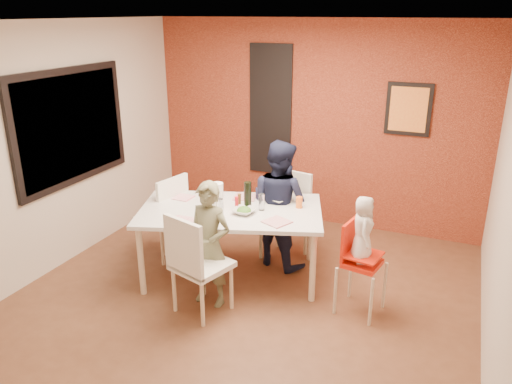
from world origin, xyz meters
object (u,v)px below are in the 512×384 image
at_px(high_chair, 358,259).
at_px(paper_towel_roll, 217,196).
at_px(chair_far, 288,210).
at_px(wine_bottle, 248,196).
at_px(chair_left, 166,213).
at_px(child_near, 209,245).
at_px(child_far, 279,204).
at_px(toddler, 363,229).
at_px(dining_table, 231,215).
at_px(chair_near, 194,261).

xyz_separation_m(high_chair, paper_towel_roll, (-1.54, 0.08, 0.39)).
xyz_separation_m(chair_far, wine_bottle, (-0.22, -0.67, 0.38)).
xyz_separation_m(chair_left, child_near, (0.93, -0.68, 0.07)).
bearing_deg(wine_bottle, child_near, -101.53).
bearing_deg(child_near, paper_towel_roll, 111.47).
bearing_deg(chair_far, child_far, -82.52).
bearing_deg(toddler, dining_table, 68.28).
relative_size(dining_table, chair_left, 2.12).
bearing_deg(toddler, wine_bottle, 64.22).
distance_m(chair_left, child_near, 1.15).
xyz_separation_m(dining_table, chair_left, (-0.89, 0.12, -0.16)).
distance_m(child_far, paper_towel_roll, 0.76).
bearing_deg(child_far, chair_far, -76.36).
xyz_separation_m(chair_near, high_chair, (1.40, 0.68, -0.02)).
bearing_deg(chair_left, high_chair, 96.70).
bearing_deg(high_chair, paper_towel_roll, 97.37).
xyz_separation_m(high_chair, child_far, (-1.04, 0.62, 0.18)).
relative_size(child_far, toddler, 2.26).
height_order(dining_table, child_far, child_far).
relative_size(chair_near, wine_bottle, 3.46).
bearing_deg(paper_towel_roll, high_chair, -2.84).
bearing_deg(child_near, high_chair, 20.92).
distance_m(high_chair, toddler, 0.32).
distance_m(dining_table, wine_bottle, 0.29).
relative_size(dining_table, wine_bottle, 7.20).
xyz_separation_m(chair_left, paper_towel_roll, (0.76, -0.17, 0.37)).
distance_m(child_far, wine_bottle, 0.51).
bearing_deg(dining_table, high_chair, -5.07).
relative_size(dining_table, child_far, 1.47).
bearing_deg(high_chair, toddler, -98.62).
distance_m(chair_far, high_chair, 1.34).
relative_size(chair_left, wine_bottle, 3.39).
relative_size(wine_bottle, paper_towel_roll, 1.04).
distance_m(chair_left, paper_towel_roll, 0.87).
bearing_deg(paper_towel_roll, chair_far, 57.06).
bearing_deg(high_chair, chair_near, 126.18).
bearing_deg(toddler, chair_near, 98.95).
xyz_separation_m(chair_far, toddler, (1.04, -0.88, 0.30)).
bearing_deg(child_far, chair_left, 34.54).
bearing_deg(child_near, dining_table, 97.28).
bearing_deg(chair_left, child_near, 66.73).
xyz_separation_m(chair_near, wine_bottle, (0.16, 0.88, 0.37)).
xyz_separation_m(chair_left, wine_bottle, (1.06, -0.04, 0.38)).
bearing_deg(high_chair, dining_table, 95.13).
bearing_deg(chair_far, wine_bottle, -96.38).
relative_size(dining_table, child_near, 1.69).
distance_m(child_near, paper_towel_roll, 0.62).
height_order(wine_bottle, paper_towel_roll, wine_bottle).
bearing_deg(chair_left, toddler, 96.58).
xyz_separation_m(child_far, paper_towel_roll, (-0.50, -0.54, 0.21)).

